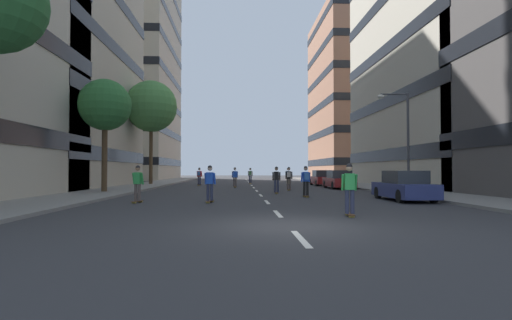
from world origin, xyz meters
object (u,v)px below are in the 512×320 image
skater_4 (289,177)px  skater_9 (235,176)px  parked_car_mid (339,180)px  skater_5 (349,187)px  parked_car_far (404,187)px  skater_2 (210,182)px  skater_3 (306,179)px  skater_1 (138,182)px  skater_8 (288,175)px  parked_car_near (322,178)px  skater_0 (199,175)px  street_tree_far (151,107)px  street_tree_near (105,106)px  streetlamp_right (403,131)px  skater_6 (276,179)px  skater_7 (250,175)px

skater_4 → skater_9: same height
parked_car_mid → skater_5: (-4.69, -19.10, 0.29)m
skater_5 → parked_car_far: bearing=54.0°
skater_2 → skater_4: (5.22, 10.76, 0.03)m
parked_car_mid → skater_3: bearing=-114.5°
skater_3 → skater_9: (-4.12, 12.50, -0.03)m
skater_1 → skater_8: (10.11, 22.60, 0.03)m
parked_car_near → skater_8: size_ratio=2.47×
skater_3 → skater_5: size_ratio=1.00×
skater_0 → skater_2: same height
street_tree_far → skater_3: 22.94m
street_tree_near → streetlamp_right: size_ratio=1.14×
parked_car_far → skater_5: (-4.69, -6.45, 0.29)m
skater_2 → skater_8: same height
skater_8 → skater_9: same height
parked_car_mid → skater_3: 10.95m
skater_2 → skater_3: bearing=33.4°
parked_car_far → skater_9: (-8.66, 15.18, 0.29)m
streetlamp_right → skater_1: streetlamp_right is taller
parked_car_far → skater_3: size_ratio=2.47×
skater_9 → skater_4: bearing=-51.5°
streetlamp_right → skater_6: streetlamp_right is taller
skater_0 → skater_4: same height
skater_3 → skater_2: bearing=-146.6°
parked_car_near → skater_6: (-5.88, -12.99, 0.29)m
skater_0 → skater_9: (3.57, -4.37, -0.03)m
skater_3 → skater_4: size_ratio=1.00×
skater_2 → street_tree_far: bearing=109.3°
skater_5 → skater_9: same height
skater_2 → skater_6: 7.89m
skater_8 → skater_4: bearing=-97.1°
parked_car_far → skater_9: 17.48m
street_tree_far → skater_1: street_tree_far is taller
street_tree_far → skater_0: bearing=-10.7°
skater_4 → skater_9: (-4.12, 5.18, -0.03)m
streetlamp_right → skater_2: (-12.17, -6.40, -3.15)m
skater_6 → skater_8: 16.01m
skater_6 → parked_car_mid: bearing=48.1°
skater_8 → skater_0: bearing=-165.8°
skater_7 → skater_6: bearing=-86.4°
parked_car_near → parked_car_far: 19.10m
parked_car_far → skater_1: bearing=-176.9°
streetlamp_right → skater_7: 20.91m
skater_6 → skater_7: same height
skater_4 → skater_7: same height
street_tree_far → skater_7: 12.86m
skater_5 → skater_4: bearing=89.5°
streetlamp_right → skater_2: 14.11m
parked_car_far → skater_1: size_ratio=2.47×
skater_6 → streetlamp_right: bearing=-3.2°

